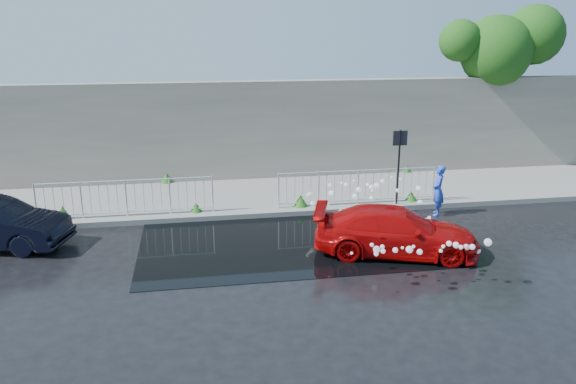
% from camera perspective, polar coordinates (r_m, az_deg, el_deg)
% --- Properties ---
extents(ground, '(90.00, 90.00, 0.00)m').
position_cam_1_polar(ground, '(14.11, -0.88, -6.46)').
color(ground, black).
rests_on(ground, ground).
extents(pavement, '(30.00, 4.00, 0.15)m').
position_cam_1_polar(pavement, '(18.76, -3.23, -0.37)').
color(pavement, slate).
rests_on(pavement, ground).
extents(curb, '(30.00, 0.25, 0.16)m').
position_cam_1_polar(curb, '(16.87, -2.45, -2.29)').
color(curb, slate).
rests_on(curb, ground).
extents(retaining_wall, '(30.00, 0.60, 3.50)m').
position_cam_1_polar(retaining_wall, '(20.47, -4.03, 6.30)').
color(retaining_wall, slate).
rests_on(retaining_wall, pavement).
extents(puddle, '(8.00, 5.00, 0.01)m').
position_cam_1_polar(puddle, '(15.10, 0.42, -4.86)').
color(puddle, black).
rests_on(puddle, ground).
extents(sign_post, '(0.45, 0.06, 2.50)m').
position_cam_1_polar(sign_post, '(17.52, 11.23, 3.70)').
color(sign_post, black).
rests_on(sign_post, ground).
extents(tree, '(4.91, 2.70, 6.33)m').
position_cam_1_polar(tree, '(23.47, 21.15, 13.69)').
color(tree, '#332114').
rests_on(tree, ground).
extents(railing_left, '(5.05, 0.05, 1.10)m').
position_cam_1_polar(railing_left, '(17.01, -16.12, -0.47)').
color(railing_left, silver).
rests_on(railing_left, pavement).
extents(railing_right, '(5.05, 0.05, 1.10)m').
position_cam_1_polar(railing_right, '(17.60, 7.11, 0.64)').
color(railing_right, silver).
rests_on(railing_right, pavement).
extents(weeds, '(12.17, 3.93, 0.39)m').
position_cam_1_polar(weeds, '(18.11, -4.72, -0.21)').
color(weeds, '#255015').
rests_on(weeds, pavement).
extents(water_spray, '(3.65, 5.59, 1.05)m').
position_cam_1_polar(water_spray, '(15.11, 10.11, -2.38)').
color(water_spray, white).
rests_on(water_spray, ground).
extents(red_car, '(4.36, 2.76, 1.18)m').
position_cam_1_polar(red_car, '(14.28, 10.91, -3.94)').
color(red_car, '#A40607').
rests_on(red_car, ground).
extents(person, '(0.55, 0.66, 1.53)m').
position_cam_1_polar(person, '(17.45, 15.00, 0.16)').
color(person, blue).
rests_on(person, ground).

